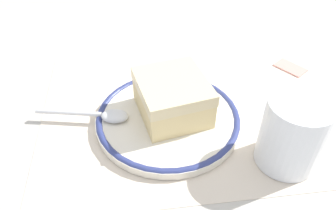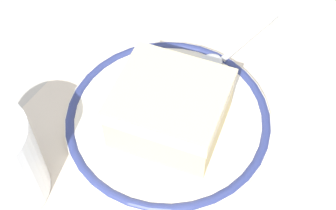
# 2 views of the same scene
# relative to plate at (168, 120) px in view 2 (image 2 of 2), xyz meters

# --- Properties ---
(ground_plane) EXTENTS (2.40, 2.40, 0.00)m
(ground_plane) POSITION_rel_plate_xyz_m (0.04, 0.02, -0.01)
(ground_plane) COLOR #B7B2A8
(placemat) EXTENTS (0.43, 0.31, 0.00)m
(placemat) POSITION_rel_plate_xyz_m (0.04, 0.02, -0.01)
(placemat) COLOR beige
(placemat) RESTS_ON ground_plane
(plate) EXTENTS (0.20, 0.20, 0.01)m
(plate) POSITION_rel_plate_xyz_m (0.00, 0.00, 0.00)
(plate) COLOR silver
(plate) RESTS_ON placemat
(cake_slice) EXTENTS (0.11, 0.11, 0.05)m
(cake_slice) POSITION_rel_plate_xyz_m (0.01, 0.01, 0.03)
(cake_slice) COLOR beige
(cake_slice) RESTS_ON plate
(spoon) EXTENTS (0.13, 0.04, 0.01)m
(spoon) POSITION_rel_plate_xyz_m (-0.09, 0.01, 0.01)
(spoon) COLOR silver
(spoon) RESTS_ON plate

